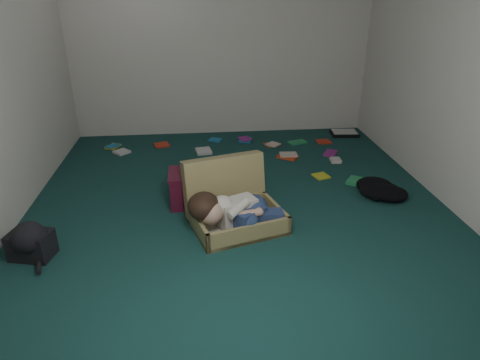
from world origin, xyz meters
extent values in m
plane|color=#153E3B|center=(0.00, 0.00, 0.00)|extent=(4.50, 4.50, 0.00)
plane|color=white|center=(0.00, 2.25, 1.30)|extent=(4.50, 0.00, 4.50)
plane|color=white|center=(0.00, -2.25, 1.30)|extent=(4.50, 0.00, 4.50)
plane|color=white|center=(2.00, 0.00, 1.30)|extent=(0.00, 4.50, 4.50)
cube|color=#9C8E56|center=(-0.04, -0.41, 0.09)|extent=(0.87, 0.73, 0.17)
cube|color=beige|center=(-0.04, -0.41, 0.04)|extent=(0.79, 0.65, 0.02)
cube|color=#9C8E56|center=(-0.14, -0.07, 0.27)|extent=(0.79, 0.43, 0.55)
cube|color=silver|center=(-0.05, -0.44, 0.18)|extent=(0.37, 0.30, 0.24)
sphere|color=tan|center=(-0.28, -0.53, 0.25)|extent=(0.20, 0.20, 0.20)
ellipsoid|color=black|center=(-0.34, -0.49, 0.28)|extent=(0.27, 0.28, 0.23)
ellipsoid|color=navy|center=(0.10, -0.38, 0.18)|extent=(0.25, 0.28, 0.23)
cube|color=navy|center=(0.05, -0.52, 0.17)|extent=(0.31, 0.28, 0.15)
cube|color=navy|center=(0.21, -0.48, 0.14)|extent=(0.26, 0.14, 0.12)
sphere|color=white|center=(0.30, -0.42, 0.12)|extent=(0.12, 0.12, 0.12)
sphere|color=white|center=(0.32, -0.50, 0.11)|extent=(0.11, 0.11, 0.11)
cylinder|color=tan|center=(0.04, -0.56, 0.23)|extent=(0.21, 0.12, 0.07)
cube|color=#501024|center=(-0.42, 0.12, 0.15)|extent=(0.46, 0.36, 0.30)
cube|color=#501024|center=(-0.42, 0.12, 0.32)|extent=(0.48, 0.38, 0.02)
cube|color=black|center=(1.70, 1.95, 0.02)|extent=(0.39, 0.31, 0.05)
cube|color=white|center=(1.70, 1.95, 0.05)|extent=(0.35, 0.27, 0.01)
cube|color=yellow|center=(-1.47, 1.78, 0.01)|extent=(0.19, 0.14, 0.02)
cube|color=red|center=(-0.84, 1.77, 0.01)|extent=(0.24, 0.23, 0.02)
cube|color=silver|center=(-0.30, 1.48, 0.01)|extent=(0.19, 0.22, 0.02)
cube|color=teal|center=(0.28, 1.83, 0.01)|extent=(0.20, 0.23, 0.02)
cube|color=red|center=(0.61, 1.65, 0.01)|extent=(0.24, 0.22, 0.02)
cube|color=#279052|center=(0.97, 1.69, 0.01)|extent=(0.20, 0.16, 0.02)
cube|color=#8E2381|center=(1.29, 1.26, 0.01)|extent=(0.24, 0.24, 0.02)
cube|color=beige|center=(1.28, 1.02, 0.01)|extent=(0.18, 0.22, 0.02)
cube|color=yellow|center=(0.98, 0.59, 0.01)|extent=(0.21, 0.24, 0.02)
cube|color=red|center=(1.33, 1.69, 0.01)|extent=(0.24, 0.22, 0.02)
cube|color=silver|center=(-1.33, 1.56, 0.01)|extent=(0.21, 0.17, 0.02)
cube|color=teal|center=(-0.13, 1.90, 0.01)|extent=(0.24, 0.24, 0.02)
cube|color=red|center=(0.73, 1.19, 0.01)|extent=(0.16, 0.21, 0.02)
cube|color=#279052|center=(1.32, 0.41, 0.01)|extent=(0.22, 0.24, 0.02)
camera|label=1|loc=(-0.36, -3.61, 1.97)|focal=32.00mm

